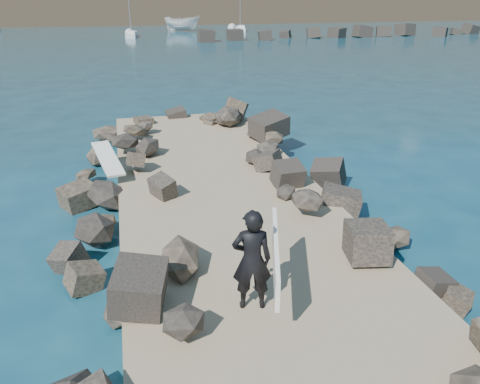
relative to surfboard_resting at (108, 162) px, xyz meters
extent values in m
plane|color=#0F384C|center=(3.26, -3.50, -1.04)|extent=(800.00, 800.00, 0.00)
cube|color=#8C7759|center=(3.26, -5.50, -0.74)|extent=(6.00, 26.00, 0.60)
cube|color=black|center=(0.36, -5.00, -0.54)|extent=(2.60, 22.00, 1.00)
cube|color=black|center=(6.16, -5.00, -0.54)|extent=(2.60, 22.00, 1.00)
cube|color=black|center=(38.26, 51.50, -0.44)|extent=(52.00, 4.00, 1.20)
cube|color=white|center=(0.00, 0.00, 0.00)|extent=(1.06, 2.32, 0.07)
imported|color=silver|center=(11.74, 70.63, 0.21)|extent=(6.82, 5.32, 2.50)
imported|color=black|center=(2.65, -7.83, 0.56)|extent=(0.80, 0.60, 2.00)
cube|color=white|center=(3.10, -7.83, 0.62)|extent=(0.77, 2.40, 0.78)
cube|color=silver|center=(36.13, 93.99, -0.79)|extent=(3.79, 5.66, 0.80)
cylinder|color=gray|center=(36.13, 93.99, 2.72)|extent=(0.12, 0.12, 6.31)
cube|color=silver|center=(36.13, 93.38, -0.29)|extent=(1.56, 1.85, 0.44)
cube|color=silver|center=(2.73, 60.08, -0.79)|extent=(1.97, 6.39, 0.80)
cylinder|color=gray|center=(2.73, 60.08, 3.02)|extent=(0.12, 0.12, 6.91)
cube|color=silver|center=(2.73, 59.33, -0.29)|extent=(1.17, 1.85, 0.44)
cube|color=silver|center=(21.49, 68.29, -0.79)|extent=(2.79, 6.94, 0.80)
cylinder|color=gray|center=(21.49, 68.29, 3.29)|extent=(0.12, 0.12, 7.45)
cube|color=silver|center=(21.49, 67.49, -0.29)|extent=(1.44, 2.07, 0.44)
camera|label=1|loc=(0.68, -14.85, 5.01)|focal=35.00mm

